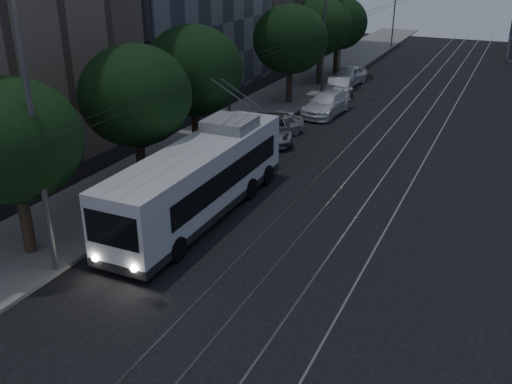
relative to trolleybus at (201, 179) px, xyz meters
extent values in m
plane|color=black|center=(2.90, -2.70, -1.65)|extent=(120.00, 120.00, 0.00)
cube|color=gray|center=(-4.60, 17.30, -1.58)|extent=(5.00, 90.00, 0.15)
cube|color=gray|center=(3.18, 17.30, -1.64)|extent=(0.08, 90.00, 0.02)
cube|color=gray|center=(4.62, 17.30, -1.64)|extent=(0.08, 90.00, 0.02)
cube|color=gray|center=(6.18, 17.30, -1.64)|extent=(0.08, 90.00, 0.02)
cube|color=gray|center=(7.62, 17.30, -1.64)|extent=(0.08, 90.00, 0.02)
cylinder|color=black|center=(-0.95, 17.30, 3.95)|extent=(0.02, 90.00, 0.02)
cylinder|color=black|center=(-0.25, 17.30, 3.95)|extent=(0.02, 90.00, 0.02)
cylinder|color=#5B5B5D|center=(-2.40, 7.30, 1.35)|extent=(0.14, 0.14, 6.00)
cylinder|color=#5B5B5D|center=(-2.40, 27.30, 1.35)|extent=(0.14, 0.14, 6.00)
cylinder|color=#5B5B5D|center=(-2.40, 47.30, 1.35)|extent=(0.14, 0.14, 6.00)
cube|color=silver|center=(0.00, -0.16, 0.07)|extent=(2.52, 11.62, 2.76)
cube|color=black|center=(0.00, -0.16, -1.17)|extent=(2.56, 11.66, 0.34)
cube|color=black|center=(0.00, 0.32, 0.19)|extent=(2.57, 9.20, 1.02)
cube|color=black|center=(0.00, -5.94, 0.33)|extent=(2.17, 0.09, 1.26)
cube|color=black|center=(0.00, 5.62, 0.28)|extent=(1.97, 0.09, 0.97)
cube|color=green|center=(0.00, -5.94, 1.20)|extent=(1.55, 0.07, 0.31)
cube|color=#969698|center=(0.00, 2.74, 1.69)|extent=(2.08, 2.14, 0.48)
sphere|color=white|center=(-0.82, -5.99, -0.93)|extent=(0.25, 0.25, 0.25)
sphere|color=white|center=(0.82, -5.99, -0.93)|extent=(0.25, 0.25, 0.25)
cylinder|color=#5B5B5D|center=(-0.29, 3.76, 2.75)|extent=(0.06, 4.38, 2.46)
cylinder|color=#5B5B5D|center=(0.29, 3.76, 2.75)|extent=(0.06, 4.38, 2.46)
cylinder|color=black|center=(-1.18, -3.88, -1.17)|extent=(0.29, 0.97, 0.97)
cylinder|color=black|center=(1.18, -3.88, -1.17)|extent=(0.29, 0.97, 0.97)
cylinder|color=black|center=(-1.18, 2.39, -1.17)|extent=(0.29, 0.97, 0.97)
cylinder|color=black|center=(1.18, 2.39, -1.17)|extent=(0.29, 0.97, 0.97)
cylinder|color=black|center=(-1.18, 4.25, -1.17)|extent=(0.29, 0.97, 0.97)
cylinder|color=black|center=(1.18, 4.25, -1.17)|extent=(0.29, 0.97, 0.97)
imported|color=#919398|center=(-1.40, 10.80, -0.93)|extent=(4.23, 5.68, 1.43)
imported|color=#B4B4B8|center=(-1.40, 11.30, -0.98)|extent=(2.94, 4.25, 1.34)
imported|color=white|center=(-0.19, 17.46, -0.90)|extent=(2.52, 5.33, 1.50)
imported|color=silver|center=(-0.71, 21.80, -0.87)|extent=(2.63, 5.00, 1.57)
imported|color=white|center=(-1.40, 26.80, -0.87)|extent=(2.36, 4.77, 1.56)
cylinder|color=black|center=(-4.10, -5.81, -0.30)|extent=(0.44, 0.44, 2.69)
ellipsoid|color=black|center=(-4.10, -5.81, 2.88)|extent=(4.91, 4.91, 4.42)
cylinder|color=black|center=(-3.60, 0.73, -0.23)|extent=(0.44, 0.44, 2.84)
ellipsoid|color=black|center=(-3.60, 0.73, 3.06)|extent=(4.98, 4.98, 4.48)
cylinder|color=black|center=(-3.89, 6.19, -0.25)|extent=(0.44, 0.44, 2.81)
ellipsoid|color=black|center=(-3.89, 6.19, 3.12)|extent=(5.22, 5.22, 4.70)
cylinder|color=black|center=(-3.60, 19.02, -0.33)|extent=(0.44, 0.44, 2.64)
ellipsoid|color=black|center=(-3.60, 19.02, 3.00)|extent=(5.34, 5.34, 4.81)
cylinder|color=black|center=(-3.60, 25.60, -0.19)|extent=(0.44, 0.44, 2.92)
ellipsoid|color=black|center=(-3.60, 25.60, 3.14)|extent=(5.01, 5.01, 4.51)
cylinder|color=black|center=(-3.60, 30.14, -0.33)|extent=(0.44, 0.44, 2.64)
ellipsoid|color=black|center=(-3.60, 30.14, 2.91)|extent=(5.12, 5.12, 4.60)
cylinder|color=#5B5B5D|center=(-2.30, -6.42, 3.80)|extent=(0.20, 0.20, 10.91)
cylinder|color=#5B5B5D|center=(-2.30, 22.57, 3.17)|extent=(0.20, 0.20, 9.65)
camera|label=1|loc=(11.59, -19.33, 9.12)|focal=40.00mm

